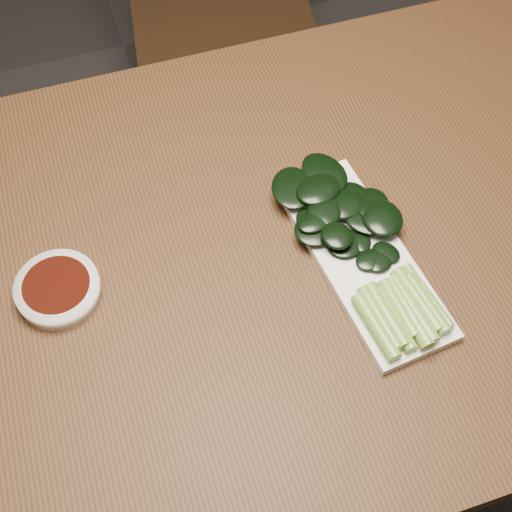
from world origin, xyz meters
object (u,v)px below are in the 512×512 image
(sauce_bowl, at_px, (58,289))
(gai_lan, at_px, (363,245))
(table, at_px, (245,279))
(serving_plate, at_px, (362,258))

(sauce_bowl, distance_m, gai_lan, 0.41)
(table, distance_m, gai_lan, 0.19)
(serving_plate, bearing_deg, table, 157.54)
(sauce_bowl, xyz_separation_m, serving_plate, (0.40, -0.07, -0.01))
(gai_lan, bearing_deg, sauce_bowl, 170.69)
(table, xyz_separation_m, gai_lan, (0.15, -0.05, 0.10))
(table, height_order, serving_plate, serving_plate)
(sauce_bowl, height_order, serving_plate, sauce_bowl)
(serving_plate, relative_size, gai_lan, 0.96)
(sauce_bowl, height_order, gai_lan, gai_lan)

